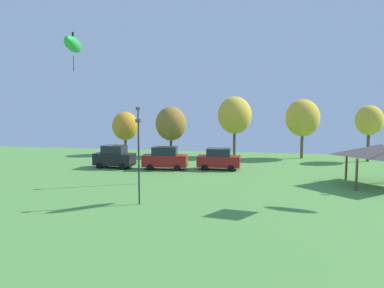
{
  "coord_description": "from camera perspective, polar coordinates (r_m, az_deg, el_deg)",
  "views": [
    {
      "loc": [
        1.08,
        3.16,
        7.23
      ],
      "look_at": [
        -1.18,
        14.69,
        5.97
      ],
      "focal_mm": 38.0,
      "sensor_mm": 36.0,
      "label": 1
    }
  ],
  "objects": [
    {
      "name": "kite_flying_3",
      "position": [
        34.61,
        -16.36,
        13.26
      ],
      "size": [
        2.45,
        4.99,
        3.1
      ],
      "color": "green"
    },
    {
      "name": "parked_car_leftmost",
      "position": [
        44.47,
        -10.85,
        -1.77
      ],
      "size": [
        4.43,
        2.32,
        2.44
      ],
      "rotation": [
        0.0,
        0.0,
        -0.07
      ],
      "color": "black",
      "rests_on": "ground"
    },
    {
      "name": "parked_car_second_from_left",
      "position": [
        42.8,
        -3.83,
        -2.01
      ],
      "size": [
        4.79,
        2.19,
        2.39
      ],
      "rotation": [
        0.0,
        0.0,
        0.08
      ],
      "color": "maroon",
      "rests_on": "ground"
    },
    {
      "name": "parked_car_third_from_left",
      "position": [
        42.63,
        3.78,
        -2.12
      ],
      "size": [
        4.47,
        2.09,
        2.25
      ],
      "rotation": [
        0.0,
        0.0,
        0.01
      ],
      "color": "maroon",
      "rests_on": "ground"
    },
    {
      "name": "park_pavilion",
      "position": [
        37.77,
        25.1,
        -0.75
      ],
      "size": [
        6.17,
        5.95,
        3.6
      ],
      "color": "brown",
      "rests_on": "ground"
    },
    {
      "name": "light_post_0",
      "position": [
        35.29,
        -7.52,
        0.4
      ],
      "size": [
        0.36,
        0.2,
        6.66
      ],
      "color": "#2D2D33",
      "rests_on": "ground"
    },
    {
      "name": "light_post_3",
      "position": [
        28.32,
        -7.49,
        -1.73
      ],
      "size": [
        0.36,
        0.2,
        5.97
      ],
      "color": "#2D2D33",
      "rests_on": "ground"
    },
    {
      "name": "treeline_tree_0",
      "position": [
        55.08,
        -9.35,
        2.49
      ],
      "size": [
        3.46,
        3.46,
        5.73
      ],
      "color": "brown",
      "rests_on": "ground"
    },
    {
      "name": "treeline_tree_1",
      "position": [
        52.34,
        -2.97,
        2.87
      ],
      "size": [
        3.96,
        3.96,
        6.44
      ],
      "color": "brown",
      "rests_on": "ground"
    },
    {
      "name": "treeline_tree_2",
      "position": [
        52.35,
        6.01,
        4.03
      ],
      "size": [
        4.32,
        4.32,
        7.73
      ],
      "color": "brown",
      "rests_on": "ground"
    },
    {
      "name": "treeline_tree_3",
      "position": [
        52.46,
        15.27,
        3.55
      ],
      "size": [
        4.21,
        4.21,
        7.39
      ],
      "color": "brown",
      "rests_on": "ground"
    },
    {
      "name": "treeline_tree_4",
      "position": [
        52.25,
        23.61,
        3.05
      ],
      "size": [
        3.21,
        3.21,
        6.69
      ],
      "color": "brown",
      "rests_on": "ground"
    }
  ]
}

